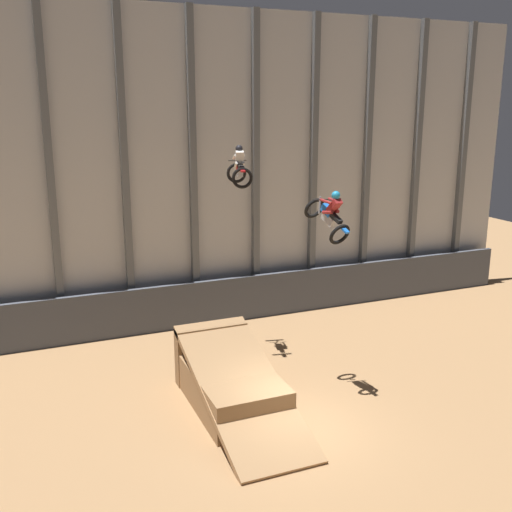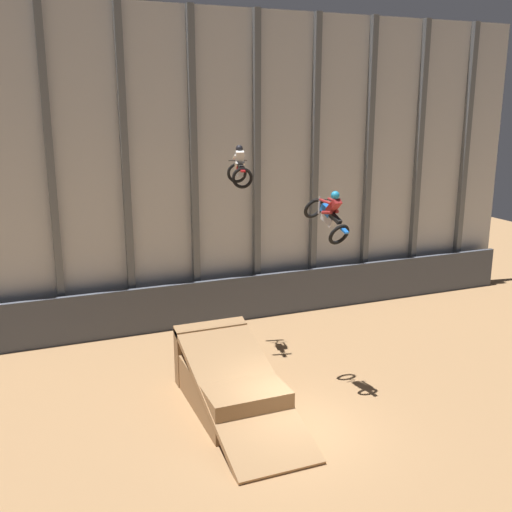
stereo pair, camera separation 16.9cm
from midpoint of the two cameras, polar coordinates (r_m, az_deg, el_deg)
ground_plane at (r=18.09m, az=3.87°, el=-16.18°), size 60.00×60.00×0.00m
arena_back_wall at (r=24.90m, az=-5.84°, el=7.95°), size 32.00×0.40×12.91m
lower_barrier at (r=25.48m, az=-5.12°, el=-4.55°), size 31.36×0.20×1.94m
dirt_ramp at (r=19.17m, az=-2.32°, el=-11.91°), size 2.45×6.21×2.14m
rider_bike_left_air at (r=21.41m, az=-1.35°, el=8.28°), size 1.04×1.80×1.45m
rider_bike_right_air at (r=18.53m, az=7.20°, el=3.86°), size 1.02×1.89×1.69m
hay_bale_trackside at (r=22.26m, az=-1.92°, el=-9.25°), size 1.00×0.77×0.57m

